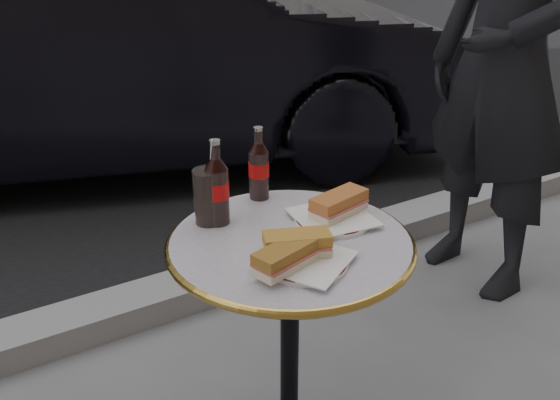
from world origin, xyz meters
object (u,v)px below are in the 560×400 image
cola_bottle_left (217,182)px  cola_glass (208,196)px  plate_right (333,220)px  plate_left (305,263)px  bistro_table (289,357)px  cola_bottle_right (259,163)px  parked_car (114,51)px  pedestrian (507,64)px

cola_bottle_left → cola_glass: bearing=146.7°
cola_bottle_left → plate_right: bearing=-30.1°
cola_bottle_left → plate_left: bearing=-75.7°
bistro_table → cola_glass: bearing=125.2°
cola_bottle_left → cola_bottle_right: bearing=25.5°
parked_car → pedestrian: size_ratio=2.28×
cola_bottle_left → cola_glass: size_ratio=1.53×
plate_left → cola_bottle_right: size_ratio=0.94×
parked_car → pedestrian: 2.33m
bistro_table → cola_bottle_right: 0.54m
plate_left → cola_bottle_left: size_ratio=0.86×
cola_bottle_right → cola_bottle_left: bearing=-154.5°
cola_bottle_right → cola_glass: size_ratio=1.41×
pedestrian → cola_bottle_left: bearing=-82.4°
cola_bottle_right → pedestrian: pedestrian is taller
cola_bottle_right → cola_glass: (-0.19, -0.07, -0.03)m
cola_glass → pedestrian: (1.39, 0.25, 0.13)m
pedestrian → bistro_table: bearing=-74.0°
cola_bottle_right → parked_car: (0.32, 2.33, -0.13)m
bistro_table → parked_car: bearing=81.8°
plate_right → cola_glass: size_ratio=1.36×
plate_left → pedestrian: 1.42m
pedestrian → cola_bottle_right: bearing=-84.6°
cola_bottle_left → parked_car: (0.49, 2.41, -0.14)m
plate_left → cola_bottle_right: (0.09, 0.38, 0.10)m
plate_left → pedestrian: pedestrian is taller
parked_car → cola_glass: bearing=-173.5°
plate_left → pedestrian: size_ratio=0.11×
cola_bottle_left → pedestrian: bearing=10.7°
plate_left → plate_right: size_ratio=0.97×
cola_glass → pedestrian: bearing=10.0°
parked_car → cola_bottle_right: bearing=-169.3°
cola_bottle_left → parked_car: size_ratio=0.05×
bistro_table → cola_bottle_left: (-0.11, 0.18, 0.48)m
plate_right → pedestrian: 1.20m
cola_bottle_right → parked_car: 2.35m
cola_bottle_left → cola_glass: cola_bottle_left is taller
cola_glass → plate_right: bearing=-30.4°
plate_left → parked_car: 2.74m
pedestrian → cola_glass: bearing=-83.1°
bistro_table → pedestrian: (1.25, 0.43, 0.57)m
plate_left → cola_glass: bearing=107.3°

